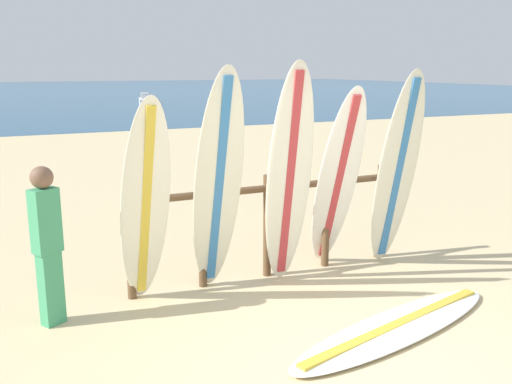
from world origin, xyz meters
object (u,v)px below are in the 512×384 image
Objects in this scene: surfboard_rack at (267,215)px; surfboard_leaning_far_left at (145,205)px; surfboard_leaning_center at (337,181)px; surfboard_leaning_center_right at (397,171)px; surfboard_leaning_left at (218,185)px; surfboard_leaning_center_left at (289,178)px; small_boat_offshore at (145,100)px; beachgoer_standing at (47,239)px; surfboard_lying_on_sand at (397,327)px.

surfboard_rack is 1.54m from surfboard_leaning_far_left.
surfboard_leaning_center_right is (0.74, -0.11, 0.08)m from surfboard_leaning_center.
surfboard_rack is 0.92m from surfboard_leaning_left.
surfboard_leaning_center_right is (1.49, -0.37, 0.45)m from surfboard_rack.
surfboard_leaning_center_left is at bearing -82.15° from surfboard_rack.
beachgoer_standing is at bearing -105.24° from small_boat_offshore.
surfboard_leaning_left reaches higher than surfboard_leaning_center_right.
surfboard_leaning_far_left is at bearing -5.06° from beachgoer_standing.
beachgoer_standing reaches higher than surfboard_rack.
surfboard_leaning_left is at bearing -176.97° from surfboard_leaning_center.
small_boat_offshore is at bearing 80.15° from surfboard_lying_on_sand.
surfboard_leaning_left is at bearing -102.38° from small_boat_offshore.
beachgoer_standing is at bearing -179.65° from surfboard_leaning_center.
surfboard_leaning_far_left is 1.42× the size of beachgoer_standing.
surfboard_leaning_far_left is 0.88× the size of surfboard_leaning_center_left.
surfboard_rack is at bearing 105.29° from surfboard_lying_on_sand.
surfboard_leaning_far_left is at bearing -103.68° from small_boat_offshore.
surfboard_leaning_center is 1.46× the size of beachgoer_standing.
surfboard_leaning_center_right reaches higher than small_boat_offshore.
beachgoer_standing is at bearing 152.67° from surfboard_lying_on_sand.
surfboard_leaning_center is at bearing 171.44° from surfboard_leaning_center_right.
surfboard_rack is 1.35× the size of surfboard_leaning_left.
surfboard_leaning_center_left reaches higher than surfboard_leaning_center_right.
beachgoer_standing is (-3.83, 0.09, -0.35)m from surfboard_leaning_center_right.
beachgoer_standing is at bearing -173.20° from surfboard_rack.
surfboard_leaning_center_left reaches higher than surfboard_leaning_far_left.
surfboard_leaning_center_left reaches higher than beachgoer_standing.
surfboard_leaning_center_right is (2.94, -0.01, 0.11)m from surfboard_leaning_far_left.
surfboard_leaning_center is 1.83m from surfboard_lying_on_sand.
surfboard_rack is 1.51× the size of surfboard_leaning_far_left.
surfboard_leaning_far_left is 0.65× the size of small_boat_offshore.
surfboard_rack is at bearing 13.81° from surfboard_leaning_far_left.
beachgoer_standing is 0.46× the size of small_boat_offshore.
surfboard_lying_on_sand is 1.80× the size of beachgoer_standing.
surfboard_leaning_far_left reaches higher than small_boat_offshore.
surfboard_leaning_center_right is 0.87× the size of surfboard_lying_on_sand.
surfboard_leaning_center_left reaches higher than small_boat_offshore.
surfboard_leaning_center is at bearing 79.60° from surfboard_lying_on_sand.
surfboard_leaning_far_left is 0.91× the size of surfboard_leaning_center_right.
surfboard_leaning_center is (0.69, 0.14, -0.12)m from surfboard_leaning_center_left.
surfboard_lying_on_sand is at bearing -99.85° from small_boat_offshore.
surfboard_rack is 0.99× the size of small_boat_offshore.
surfboard_rack is 1.32× the size of surfboard_leaning_center_left.
surfboard_leaning_center_left is at bearing 107.44° from surfboard_lying_on_sand.
small_boat_offshore is (5.38, 31.08, -0.83)m from surfboard_leaning_center.
surfboard_leaning_center_left is 0.75× the size of small_boat_offshore.
surfboard_lying_on_sand is at bearing -74.71° from surfboard_rack.
surfboard_rack is 1.47× the size of surfboard_leaning_center.
small_boat_offshore is (6.13, 30.82, -0.46)m from surfboard_rack.
surfboard_leaning_left is at bearing 130.34° from surfboard_lying_on_sand.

